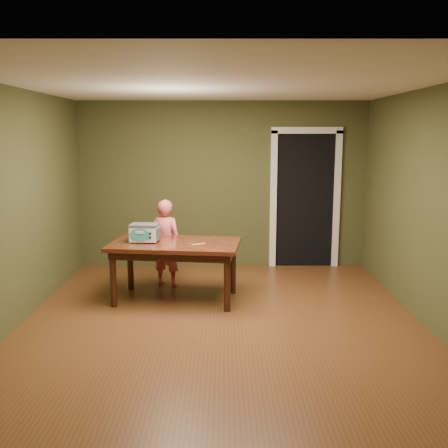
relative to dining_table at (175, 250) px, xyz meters
name	(u,v)px	position (x,y,z in m)	size (l,w,h in m)	color
floor	(222,323)	(0.60, -0.80, -0.65)	(5.00, 5.00, 0.00)	brown
room_shell	(222,171)	(0.60, -0.80, 1.06)	(4.52, 5.02, 2.61)	#434424
doorway	(302,198)	(1.90, 1.98, 0.41)	(1.10, 0.66, 2.25)	black
dining_table	(175,250)	(0.00, 0.00, 0.00)	(1.69, 1.08, 0.75)	#34120B
toy_oven	(144,232)	(-0.39, 0.04, 0.22)	(0.39, 0.28, 0.23)	#4C4F54
baking_pan	(187,244)	(0.16, -0.13, 0.11)	(0.10, 0.10, 0.02)	silver
spatula	(198,244)	(0.30, -0.11, 0.10)	(0.18, 0.03, 0.01)	#DCBE5F
child	(166,243)	(-0.19, 0.62, -0.04)	(0.44, 0.29, 1.22)	#E25D63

